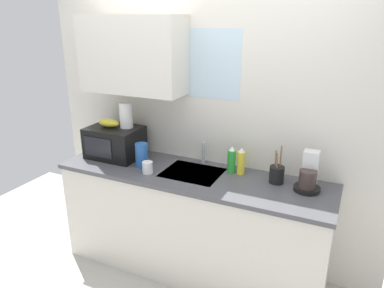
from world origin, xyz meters
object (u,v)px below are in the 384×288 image
object	(u,v)px
microwave	(115,142)
banana_bunch	(109,123)
dish_soap_bottle_yellow	(241,162)
utensil_crock	(277,174)
coffee_maker	(309,176)
paper_towel_roll	(126,115)
dish_soap_bottle_green	(231,160)
mug_white	(148,167)
cereal_canister	(142,155)

from	to	relation	value
microwave	banana_bunch	world-z (taller)	banana_bunch
dish_soap_bottle_yellow	utensil_crock	distance (m)	0.30
microwave	banana_bunch	bearing A→B (deg)	178.20
coffee_maker	utensil_crock	xyz separation A→B (m)	(-0.23, 0.01, -0.03)
microwave	paper_towel_roll	xyz separation A→B (m)	(0.10, 0.05, 0.24)
coffee_maker	utensil_crock	world-z (taller)	utensil_crock
microwave	paper_towel_roll	size ratio (longest dim) A/B	2.09
microwave	dish_soap_bottle_green	world-z (taller)	microwave
mug_white	paper_towel_roll	bearing A→B (deg)	145.51
paper_towel_roll	cereal_canister	bearing A→B (deg)	-32.01
banana_bunch	coffee_maker	bearing A→B (deg)	1.96
microwave	utensil_crock	world-z (taller)	utensil_crock
cereal_canister	dish_soap_bottle_green	bearing A→B (deg)	16.20
mug_white	dish_soap_bottle_yellow	bearing A→B (deg)	24.06
paper_towel_roll	dish_soap_bottle_yellow	bearing A→B (deg)	3.50
microwave	cereal_canister	world-z (taller)	microwave
microwave	dish_soap_bottle_yellow	size ratio (longest dim) A/B	2.08
dish_soap_bottle_yellow	dish_soap_bottle_green	bearing A→B (deg)	-175.14
coffee_maker	dish_soap_bottle_yellow	world-z (taller)	coffee_maker
microwave	dish_soap_bottle_green	size ratio (longest dim) A/B	2.07
utensil_crock	microwave	bearing A→B (deg)	-177.12
paper_towel_roll	utensil_crock	world-z (taller)	paper_towel_roll
banana_bunch	cereal_canister	xyz separation A→B (m)	(0.39, -0.10, -0.20)
cereal_canister	utensil_crock	distance (m)	1.10
paper_towel_roll	coffee_maker	xyz separation A→B (m)	(1.55, 0.01, -0.28)
paper_towel_roll	dish_soap_bottle_green	size ratio (longest dim) A/B	0.99
paper_towel_roll	mug_white	bearing A→B (deg)	-34.49
dish_soap_bottle_yellow	microwave	bearing A→B (deg)	-174.21
dish_soap_bottle_green	cereal_canister	size ratio (longest dim) A/B	1.09
dish_soap_bottle_green	utensil_crock	distance (m)	0.38
microwave	coffee_maker	size ratio (longest dim) A/B	1.64
dish_soap_bottle_green	mug_white	world-z (taller)	dish_soap_bottle_green
banana_bunch	dish_soap_bottle_green	xyz separation A→B (m)	(1.10, 0.11, -0.20)
paper_towel_roll	mug_white	world-z (taller)	paper_towel_roll
microwave	dish_soap_bottle_green	distance (m)	1.06
microwave	coffee_maker	bearing A→B (deg)	2.08
dish_soap_bottle_green	banana_bunch	bearing A→B (deg)	-174.49
banana_bunch	dish_soap_bottle_green	bearing A→B (deg)	5.51
coffee_maker	cereal_canister	size ratio (longest dim) A/B	1.37
banana_bunch	utensil_crock	distance (m)	1.49
microwave	coffee_maker	distance (m)	1.65
mug_white	dish_soap_bottle_green	bearing A→B (deg)	26.27
microwave	dish_soap_bottle_yellow	xyz separation A→B (m)	(1.13, 0.11, -0.03)
cereal_canister	microwave	bearing A→B (deg)	163.87
dish_soap_bottle_green	utensil_crock	bearing A→B (deg)	-5.57
mug_white	microwave	bearing A→B (deg)	157.27
coffee_maker	cereal_canister	world-z (taller)	coffee_maker
utensil_crock	coffee_maker	bearing A→B (deg)	-2.88
dish_soap_bottle_yellow	cereal_canister	world-z (taller)	dish_soap_bottle_yellow
microwave	paper_towel_roll	distance (m)	0.27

